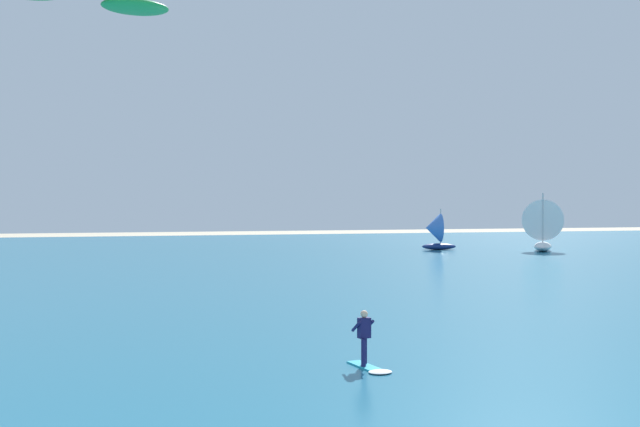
% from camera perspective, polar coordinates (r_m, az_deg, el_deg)
% --- Properties ---
extents(ocean, '(160.00, 90.00, 0.10)m').
position_cam_1_polar(ocean, '(58.36, -8.00, -3.78)').
color(ocean, '#236B89').
rests_on(ocean, ground).
extents(kitesurfer, '(0.98, 2.03, 1.67)m').
position_cam_1_polar(kitesurfer, '(23.20, 3.48, -9.74)').
color(kitesurfer, '#26B2CC').
rests_on(kitesurfer, ocean).
extents(sailboat_far_right, '(4.35, 4.83, 5.37)m').
position_cam_1_polar(sailboat_far_right, '(75.91, 15.98, -0.77)').
color(sailboat_far_right, white).
rests_on(sailboat_far_right, ocean).
extents(sailboat_heeled_over, '(3.40, 2.93, 3.89)m').
position_cam_1_polar(sailboat_heeled_over, '(74.87, 8.35, -1.28)').
color(sailboat_heeled_over, navy).
rests_on(sailboat_heeled_over, ocean).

